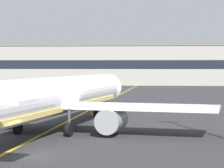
% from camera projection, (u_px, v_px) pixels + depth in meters
% --- Properties ---
extents(ground_plane, '(400.00, 400.00, 0.00)m').
position_uv_depth(ground_plane, '(29.00, 156.00, 33.65)').
color(ground_plane, '#2D2D30').
extents(taxiway_centreline, '(12.36, 179.62, 0.01)m').
position_uv_depth(taxiway_centreline, '(83.00, 113.00, 63.56)').
color(taxiway_centreline, yellow).
rests_on(taxiway_centreline, ground).
extents(airliner_foreground, '(32.32, 41.22, 11.65)m').
position_uv_depth(airliner_foreground, '(51.00, 98.00, 45.02)').
color(airliner_foreground, white).
rests_on(airliner_foreground, ground).
extents(safety_cone_by_nose_gear, '(0.44, 0.44, 0.55)m').
position_uv_depth(safety_cone_by_nose_gear, '(92.00, 113.00, 61.27)').
color(safety_cone_by_nose_gear, orange).
rests_on(safety_cone_by_nose_gear, ground).
extents(terminal_building, '(112.79, 12.40, 13.43)m').
position_uv_depth(terminal_building, '(100.00, 65.00, 157.87)').
color(terminal_building, '#9E998E').
rests_on(terminal_building, ground).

